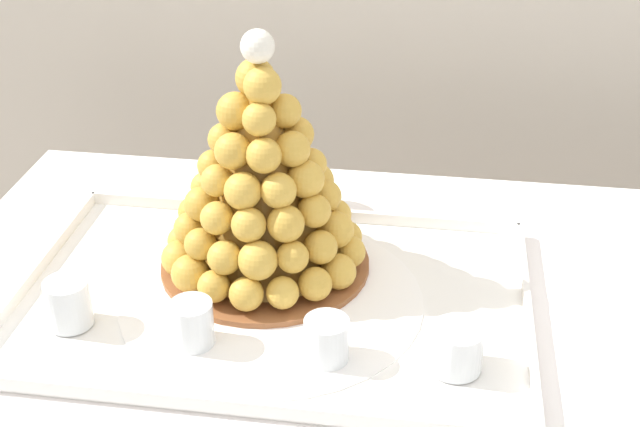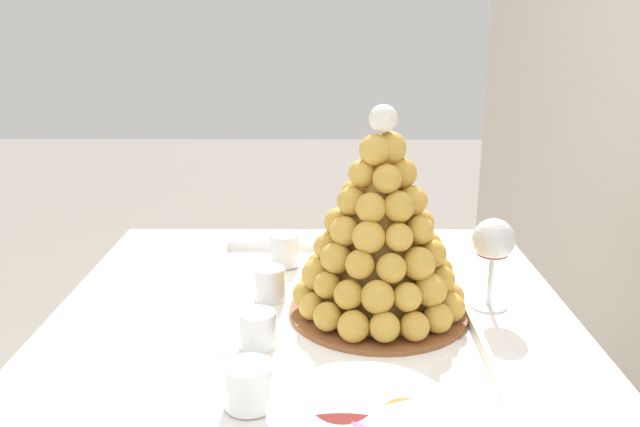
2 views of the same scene
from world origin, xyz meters
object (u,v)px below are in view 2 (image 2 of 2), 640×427
object	(u,v)px
dessert_cup_centre	(258,331)
dessert_cup_mid_right	(249,387)
wine_glass	(493,243)
dessert_cup_left	(285,251)
dessert_cup_mid_left	(270,285)
serving_tray	(332,321)
croquembouche	(380,237)

from	to	relation	value
dessert_cup_centre	dessert_cup_mid_right	world-z (taller)	dessert_cup_mid_right
dessert_cup_mid_right	wine_glass	bearing A→B (deg)	129.78
dessert_cup_left	wine_glass	distance (m)	0.39
dessert_cup_mid_left	wine_glass	xyz separation A→B (m)	(0.01, 0.36, 0.08)
serving_tray	dessert_cup_mid_right	xyz separation A→B (m)	(0.23, -0.10, 0.03)
croquembouche	dessert_cup_left	xyz separation A→B (m)	(-0.21, -0.16, -0.10)
dessert_cup_centre	serving_tray	bearing A→B (deg)	128.52
dessert_cup_left	dessert_cup_mid_left	distance (m)	0.16
dessert_cup_mid_right	wine_glass	world-z (taller)	wine_glass
dessert_cup_left	dessert_cup_mid_left	size ratio (longest dim) A/B	1.07
dessert_cup_mid_left	dessert_cup_centre	size ratio (longest dim) A/B	1.06
serving_tray	croquembouche	distance (m)	0.15
serving_tray	dessert_cup_mid_left	size ratio (longest dim) A/B	11.61
croquembouche	dessert_cup_mid_left	size ratio (longest dim) A/B	5.89
dessert_cup_mid_left	croquembouche	bearing A→B (deg)	73.51
dessert_cup_centre	dessert_cup_left	bearing A→B (deg)	176.51
serving_tray	dessert_cup_centre	size ratio (longest dim) A/B	12.28
croquembouche	dessert_cup_left	distance (m)	0.28
croquembouche	dessert_cup_left	size ratio (longest dim) A/B	5.48
serving_tray	dessert_cup_centre	distance (m)	0.14
serving_tray	croquembouche	bearing A→B (deg)	107.67
croquembouche	wine_glass	bearing A→B (deg)	103.48
serving_tray	wine_glass	size ratio (longest dim) A/B	4.30
croquembouche	wine_glass	world-z (taller)	croquembouche
wine_glass	dessert_cup_left	bearing A→B (deg)	-115.58
croquembouche	dessert_cup_left	world-z (taller)	croquembouche
dessert_cup_centre	dessert_cup_mid_right	bearing A→B (deg)	1.74
dessert_cup_mid_right	wine_glass	xyz separation A→B (m)	(-0.30, 0.36, 0.08)
wine_glass	serving_tray	bearing A→B (deg)	-75.33
dessert_cup_mid_left	wine_glass	bearing A→B (deg)	88.86
serving_tray	dessert_cup_left	world-z (taller)	dessert_cup_left
dessert_cup_centre	dessert_cup_mid_right	size ratio (longest dim) A/B	0.87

